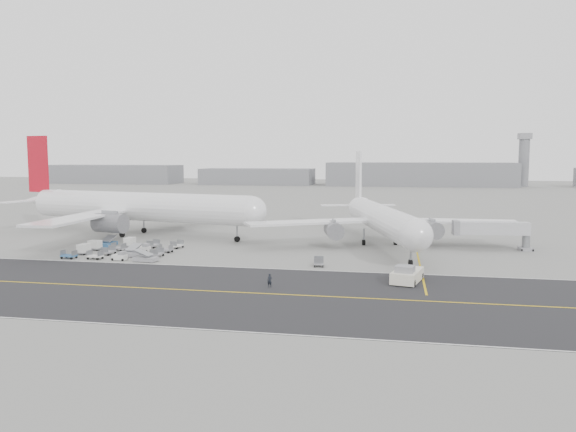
% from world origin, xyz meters
% --- Properties ---
extents(ground, '(700.00, 700.00, 0.00)m').
position_xyz_m(ground, '(0.00, 0.00, 0.00)').
color(ground, gray).
rests_on(ground, ground).
extents(taxiway, '(220.00, 59.00, 0.03)m').
position_xyz_m(taxiway, '(5.02, -17.98, 0.01)').
color(taxiway, '#28272A').
rests_on(taxiway, ground).
extents(horizon_buildings, '(520.00, 28.00, 28.00)m').
position_xyz_m(horizon_buildings, '(30.00, 260.00, 0.00)').
color(horizon_buildings, gray).
rests_on(horizon_buildings, ground).
extents(control_tower, '(7.00, 7.00, 31.25)m').
position_xyz_m(control_tower, '(100.00, 265.00, 16.25)').
color(control_tower, gray).
rests_on(control_tower, ground).
extents(airliner_a, '(64.28, 62.94, 22.45)m').
position_xyz_m(airliner_a, '(-31.18, 29.12, 6.46)').
color(airliner_a, white).
rests_on(airliner_a, ground).
extents(airliner_b, '(52.19, 53.39, 18.78)m').
position_xyz_m(airliner_b, '(23.07, 24.72, 5.41)').
color(airliner_b, white).
rests_on(airliner_b, ground).
extents(pushback_tug, '(4.88, 9.24, 2.60)m').
position_xyz_m(pushback_tug, '(27.67, -7.90, 1.07)').
color(pushback_tug, white).
rests_on(pushback_tug, ground).
extents(jet_bridge, '(14.65, 3.64, 5.50)m').
position_xyz_m(jet_bridge, '(43.86, 22.97, 3.83)').
color(jet_bridge, gray).
rests_on(jet_bridge, ground).
extents(gse_cluster, '(23.92, 23.24, 1.94)m').
position_xyz_m(gse_cluster, '(-22.22, 6.88, 0.00)').
color(gse_cluster, '#95959A').
rests_on(gse_cluster, ground).
extents(stray_dolly, '(1.82, 2.65, 1.53)m').
position_xyz_m(stray_dolly, '(14.03, 1.28, 0.00)').
color(stray_dolly, silver).
rests_on(stray_dolly, ground).
extents(ground_crew_a, '(0.72, 0.52, 1.84)m').
position_xyz_m(ground_crew_a, '(9.49, -14.38, 0.92)').
color(ground_crew_a, black).
rests_on(ground_crew_a, ground).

